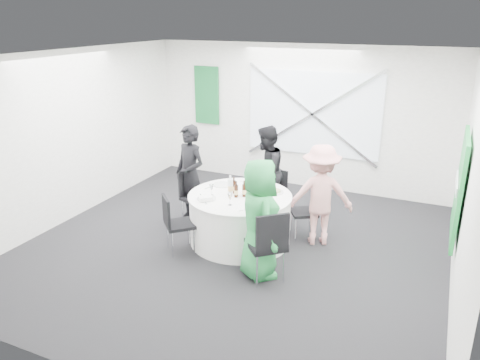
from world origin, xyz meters
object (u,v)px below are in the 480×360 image
at_px(banquet_table, 240,218).
at_px(person_woman_green, 259,219).
at_px(chair_front_right, 269,241).
at_px(person_man_back_left, 190,174).
at_px(chair_back_right, 309,207).
at_px(chair_back, 275,190).
at_px(chair_front_left, 174,220).
at_px(clear_water_bottle, 230,187).
at_px(person_man_back, 266,171).
at_px(person_woman_pink, 320,195).
at_px(green_water_bottle, 254,186).
at_px(chair_back_left, 192,193).

height_order(banquet_table, person_woman_green, person_woman_green).
distance_m(chair_front_right, person_man_back_left, 2.28).
distance_m(chair_back_right, chair_front_right, 1.50).
height_order(chair_back, chair_front_left, chair_front_left).
bearing_deg(chair_front_right, clear_water_bottle, -84.51).
relative_size(chair_back_right, person_woman_green, 0.53).
xyz_separation_m(chair_back, chair_front_left, (-0.88, -1.82, 0.04)).
distance_m(chair_front_left, person_man_back_left, 1.17).
height_order(chair_front_right, person_man_back, person_man_back).
relative_size(person_man_back, person_woman_pink, 1.02).
distance_m(person_woman_green, green_water_bottle, 1.04).
relative_size(chair_back_left, chair_back_right, 1.02).
height_order(person_man_back, person_woman_pink, person_man_back).
height_order(chair_front_left, clear_water_bottle, clear_water_bottle).
xyz_separation_m(person_woman_pink, clear_water_bottle, (-1.25, -0.48, 0.10)).
bearing_deg(chair_front_right, chair_back, -113.67).
bearing_deg(person_woman_pink, chair_back_left, -19.85).
bearing_deg(person_man_back, banquet_table, 0.00).
relative_size(chair_back_right, green_water_bottle, 2.78).
xyz_separation_m(chair_front_right, person_woman_pink, (0.29, 1.38, 0.18)).
bearing_deg(person_woman_green, banquet_table, 0.00).
distance_m(chair_back_left, person_man_back_left, 0.31).
bearing_deg(person_woman_pink, banquet_table, 0.00).
distance_m(chair_back_right, person_woman_green, 1.43).
bearing_deg(person_woman_pink, person_woman_green, 46.47).
relative_size(banquet_table, green_water_bottle, 5.08).
xyz_separation_m(chair_front_right, person_woman_green, (-0.19, 0.13, 0.22)).
xyz_separation_m(chair_front_left, person_man_back_left, (-0.34, 1.07, 0.31)).
height_order(person_woman_pink, green_water_bottle, person_woman_pink).
bearing_deg(chair_front_right, chair_front_left, -49.24).
bearing_deg(person_woman_green, chair_front_right, -163.50).
xyz_separation_m(banquet_table, clear_water_bottle, (-0.15, -0.02, 0.50)).
height_order(banquet_table, chair_back, chair_back).
height_order(person_woman_green, green_water_bottle, person_woman_green).
bearing_deg(person_man_back_left, person_man_back, 54.79).
bearing_deg(chair_front_left, clear_water_bottle, -84.40).
bearing_deg(person_man_back, chair_front_right, 21.17).
bearing_deg(chair_front_left, person_woman_pink, -101.89).
bearing_deg(person_woman_green, clear_water_bottle, 6.83).
distance_m(banquet_table, chair_back_left, 1.10).
bearing_deg(chair_front_right, green_water_bottle, -100.03).
xyz_separation_m(chair_back_right, person_man_back, (-0.93, 0.54, 0.29)).
xyz_separation_m(banquet_table, chair_front_right, (0.81, -0.92, 0.21)).
relative_size(person_man_back_left, green_water_bottle, 5.36).
bearing_deg(person_man_back, green_water_bottle, 9.65).
distance_m(person_man_back_left, person_woman_pink, 2.17).
bearing_deg(green_water_bottle, chair_back_left, 169.67).
bearing_deg(person_man_back_left, chair_front_right, -15.46).
bearing_deg(green_water_bottle, chair_front_left, -136.25).
bearing_deg(person_woman_green, person_woman_pink, -59.45).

